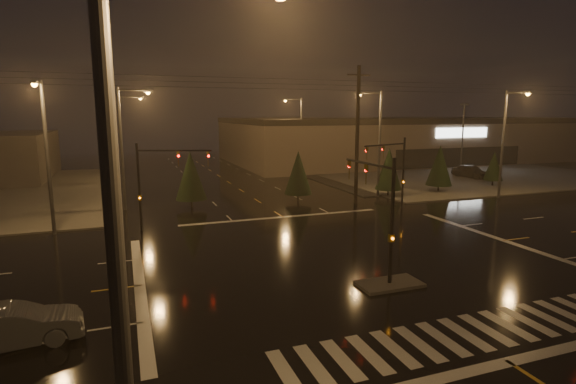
# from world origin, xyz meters

# --- Properties ---
(ground) EXTENTS (140.00, 140.00, 0.00)m
(ground) POSITION_xyz_m (0.00, 0.00, 0.00)
(ground) COLOR black
(ground) RESTS_ON ground
(sidewalk_ne) EXTENTS (36.00, 36.00, 0.12)m
(sidewalk_ne) POSITION_xyz_m (30.00, 30.00, 0.06)
(sidewalk_ne) COLOR #494741
(sidewalk_ne) RESTS_ON ground
(median_island) EXTENTS (3.00, 1.60, 0.15)m
(median_island) POSITION_xyz_m (0.00, -4.00, 0.07)
(median_island) COLOR #494741
(median_island) RESTS_ON ground
(crosswalk) EXTENTS (15.00, 2.60, 0.01)m
(crosswalk) POSITION_xyz_m (0.00, -9.00, 0.01)
(crosswalk) COLOR beige
(crosswalk) RESTS_ON ground
(stop_bar_near) EXTENTS (16.00, 0.50, 0.01)m
(stop_bar_near) POSITION_xyz_m (0.00, -11.00, 0.01)
(stop_bar_near) COLOR beige
(stop_bar_near) RESTS_ON ground
(stop_bar_far) EXTENTS (16.00, 0.50, 0.01)m
(stop_bar_far) POSITION_xyz_m (0.00, 11.00, 0.01)
(stop_bar_far) COLOR beige
(stop_bar_far) RESTS_ON ground
(parking_lot) EXTENTS (50.00, 24.00, 0.08)m
(parking_lot) POSITION_xyz_m (35.00, 28.00, 0.04)
(parking_lot) COLOR black
(parking_lot) RESTS_ON ground
(retail_building) EXTENTS (60.20, 28.30, 7.20)m
(retail_building) POSITION_xyz_m (35.00, 45.99, 3.84)
(retail_building) COLOR #766554
(retail_building) RESTS_ON ground
(signal_mast_median) EXTENTS (0.25, 4.59, 6.00)m
(signal_mast_median) POSITION_xyz_m (0.00, -3.07, 3.75)
(signal_mast_median) COLOR black
(signal_mast_median) RESTS_ON ground
(signal_mast_ne) EXTENTS (4.84, 1.86, 6.00)m
(signal_mast_ne) POSITION_xyz_m (9.50, 10.14, 3.79)
(signal_mast_ne) COLOR black
(signal_mast_ne) RESTS_ON ground
(signal_mast_nw) EXTENTS (4.84, 1.86, 6.00)m
(signal_mast_nw) POSITION_xyz_m (-9.50, 10.14, 3.79)
(signal_mast_nw) COLOR black
(signal_mast_nw) RESTS_ON ground
(streetlight_0) EXTENTS (2.77, 0.32, 10.00)m
(streetlight_0) POSITION_xyz_m (-11.18, -15.00, 5.80)
(streetlight_0) COLOR #38383A
(streetlight_0) RESTS_ON ground
(streetlight_1) EXTENTS (2.77, 0.32, 10.00)m
(streetlight_1) POSITION_xyz_m (-11.18, 18.00, 5.80)
(streetlight_1) COLOR #38383A
(streetlight_1) RESTS_ON ground
(streetlight_2) EXTENTS (2.77, 0.32, 10.00)m
(streetlight_2) POSITION_xyz_m (-11.18, 34.00, 5.80)
(streetlight_2) COLOR #38383A
(streetlight_2) RESTS_ON ground
(streetlight_3) EXTENTS (2.77, 0.32, 10.00)m
(streetlight_3) POSITION_xyz_m (11.18, 16.00, 5.80)
(streetlight_3) COLOR #38383A
(streetlight_3) RESTS_ON ground
(streetlight_4) EXTENTS (2.77, 0.32, 10.00)m
(streetlight_4) POSITION_xyz_m (11.18, 36.00, 5.80)
(streetlight_4) COLOR #38383A
(streetlight_4) RESTS_ON ground
(streetlight_5) EXTENTS (0.32, 2.77, 10.00)m
(streetlight_5) POSITION_xyz_m (-16.00, 11.18, 5.80)
(streetlight_5) COLOR #38383A
(streetlight_5) RESTS_ON ground
(streetlight_6) EXTENTS (0.32, 2.77, 10.00)m
(streetlight_6) POSITION_xyz_m (22.00, 11.18, 5.80)
(streetlight_6) COLOR #38383A
(streetlight_6) RESTS_ON ground
(utility_pole_1) EXTENTS (2.20, 0.32, 12.00)m
(utility_pole_1) POSITION_xyz_m (8.00, 14.00, 6.13)
(utility_pole_1) COLOR black
(utility_pole_1) RESTS_ON ground
(conifer_0) EXTENTS (2.56, 2.56, 4.70)m
(conifer_0) POSITION_xyz_m (12.54, 15.83, 2.70)
(conifer_0) COLOR black
(conifer_0) RESTS_ON ground
(conifer_1) EXTENTS (2.60, 2.60, 4.77)m
(conifer_1) POSITION_xyz_m (18.80, 16.26, 2.73)
(conifer_1) COLOR black
(conifer_1) RESTS_ON ground
(conifer_2) EXTENTS (2.03, 2.03, 3.88)m
(conifer_2) POSITION_xyz_m (26.68, 17.06, 2.29)
(conifer_2) COLOR black
(conifer_2) RESTS_ON ground
(conifer_3) EXTENTS (2.63, 2.63, 4.81)m
(conifer_3) POSITION_xyz_m (-6.12, 17.17, 2.75)
(conifer_3) COLOR black
(conifer_3) RESTS_ON ground
(conifer_4) EXTENTS (2.51, 2.51, 4.62)m
(conifer_4) POSITION_xyz_m (3.44, 16.53, 2.66)
(conifer_4) COLOR black
(conifer_4) RESTS_ON ground
(car_parked) EXTENTS (2.40, 5.19, 1.72)m
(car_parked) POSITION_xyz_m (29.02, 23.01, 0.86)
(car_parked) COLOR black
(car_parked) RESTS_ON ground
(car_crossing) EXTENTS (4.57, 2.05, 1.46)m
(car_crossing) POSITION_xyz_m (-15.26, -4.36, 0.73)
(car_crossing) COLOR #515558
(car_crossing) RESTS_ON ground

